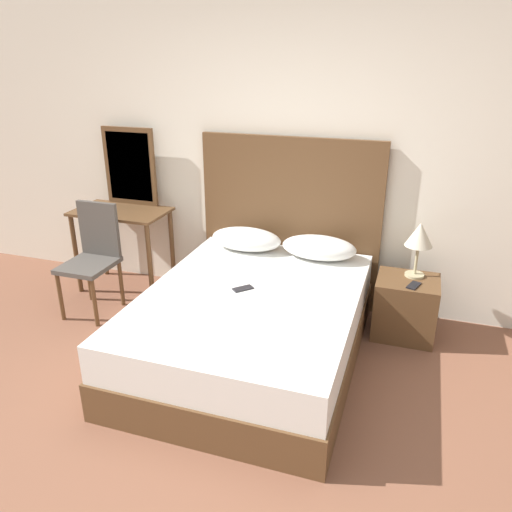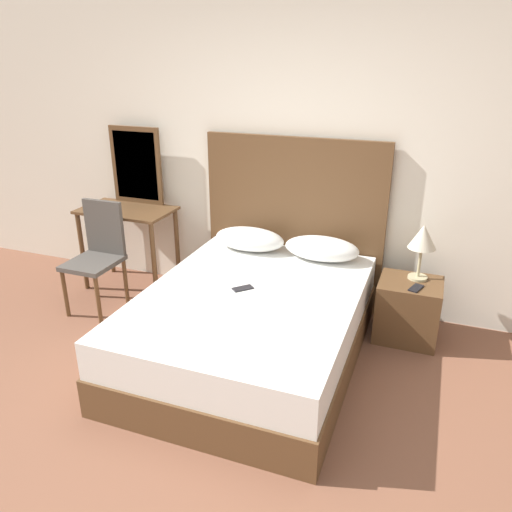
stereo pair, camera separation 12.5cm
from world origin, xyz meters
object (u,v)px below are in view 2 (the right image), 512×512
chair (98,250)px  bed (251,326)px  vanity_desk (128,224)px  phone_on_nightstand (416,288)px  nightstand (408,310)px  table_lamp (423,239)px  phone_on_bed (243,288)px

chair → bed: bearing=-11.5°
vanity_desk → phone_on_nightstand: bearing=-3.3°
vanity_desk → chair: size_ratio=0.91×
nightstand → bed: bearing=-146.2°
nightstand → vanity_desk: 2.65m
bed → table_lamp: bearing=35.9°
phone_on_nightstand → table_lamp: bearing=91.0°
phone_on_nightstand → chair: chair is taller
phone_on_bed → chair: (-1.49, 0.28, -0.01)m
phone_on_nightstand → bed: bearing=-151.3°
nightstand → phone_on_bed: bearing=-149.6°
phone_on_nightstand → vanity_desk: (-2.66, 0.15, 0.15)m
bed → nightstand: (1.07, 0.71, -0.02)m
nightstand → chair: chair is taller
bed → nightstand: 1.28m
chair → table_lamp: bearing=10.2°
nightstand → phone_on_nightstand: 0.28m
phone_on_bed → nightstand: (1.15, 0.67, -0.30)m
bed → table_lamp: 1.47m
bed → chair: chair is taller
phone_on_bed → chair: bearing=169.4°
bed → phone_on_bed: phone_on_bed is taller
phone_on_bed → phone_on_nightstand: phone_on_bed is taller
phone_on_bed → table_lamp: (1.19, 0.76, 0.28)m
bed → chair: bearing=168.5°
nightstand → chair: 2.68m
phone_on_bed → chair: 1.51m
nightstand → table_lamp: 0.59m
phone_on_bed → table_lamp: bearing=32.6°
chair → phone_on_bed: bearing=-10.6°
table_lamp → phone_on_nightstand: 0.38m
phone_on_nightstand → nightstand: bearing=111.4°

